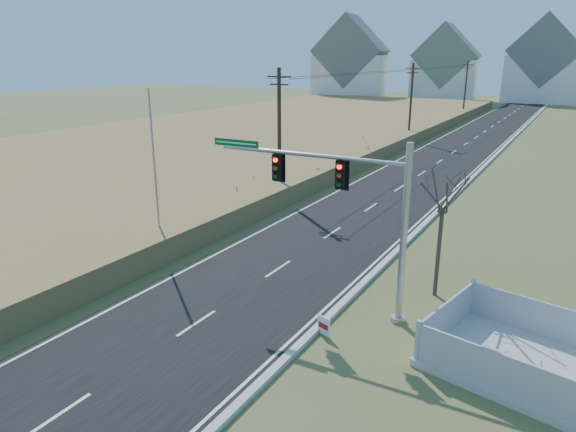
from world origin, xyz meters
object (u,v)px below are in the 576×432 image
(fence_enclosure, at_px, (540,367))
(flagpole, at_px, (156,189))
(traffic_signal_mast, at_px, (357,208))
(bare_tree, at_px, (444,189))
(open_sign, at_px, (324,326))

(fence_enclosure, bearing_deg, flagpole, -175.41)
(traffic_signal_mast, relative_size, fence_enclosure, 1.16)
(bare_tree, bearing_deg, flagpole, -172.70)
(bare_tree, bearing_deg, open_sign, -116.22)
(traffic_signal_mast, distance_m, fence_enclosure, 7.99)
(open_sign, relative_size, flagpole, 0.09)
(open_sign, bearing_deg, fence_enclosure, 27.43)
(fence_enclosure, bearing_deg, open_sign, -158.21)
(traffic_signal_mast, xyz_separation_m, open_sign, (-0.15, -2.33, -3.87))
(fence_enclosure, height_order, bare_tree, bare_tree)
(fence_enclosure, height_order, flagpole, flagpole)
(traffic_signal_mast, distance_m, open_sign, 4.52)
(bare_tree, bearing_deg, traffic_signal_mast, -129.50)
(fence_enclosure, xyz_separation_m, flagpole, (-18.26, 2.32, 3.00))
(fence_enclosure, relative_size, flagpole, 0.90)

